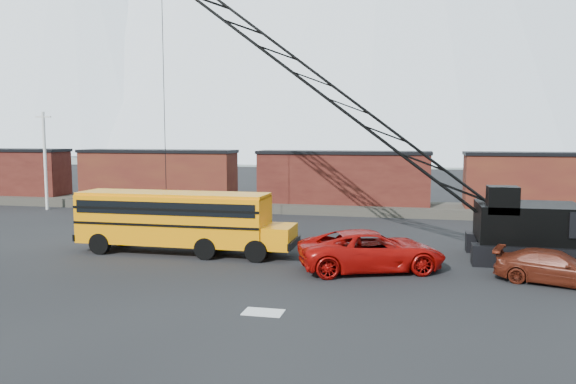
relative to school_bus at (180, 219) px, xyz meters
name	(u,v)px	position (x,y,z in m)	size (l,w,h in m)	color
ground	(277,282)	(6.33, -4.52, -1.79)	(160.00, 160.00, 0.00)	black
gravel_berm	(343,208)	(6.33, 17.48, -1.44)	(120.00, 5.00, 0.70)	#464239
boxcar_west_near	(158,174)	(-9.67, 17.48, 0.97)	(13.70, 3.10, 4.17)	#481814
boxcar_mid	(343,177)	(6.33, 17.48, 0.97)	(13.70, 3.10, 4.17)	#541F17
boxcar_east_near	(560,181)	(22.33, 17.48, 0.97)	(13.70, 3.10, 4.17)	#481814
utility_pole	(45,159)	(-17.67, 13.48, 2.36)	(1.40, 0.24, 8.00)	silver
snow_patch	(263,312)	(6.83, -8.52, -1.78)	(1.40, 0.90, 0.02)	silver
school_bus	(180,219)	(0.00, 0.00, 0.00)	(11.65, 2.65, 3.19)	orange
red_pickup	(371,251)	(10.04, -1.54, -0.87)	(3.06, 6.63, 1.84)	#A00A07
maroon_suv	(555,267)	(17.65, -2.15, -1.11)	(1.93, 4.75, 1.38)	#4F190E
crawler_crane	(334,94)	(7.65, 2.80, 6.52)	(22.83, 4.20, 16.10)	black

